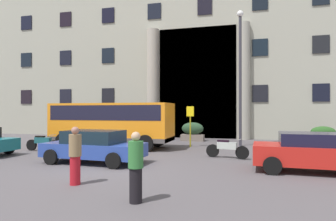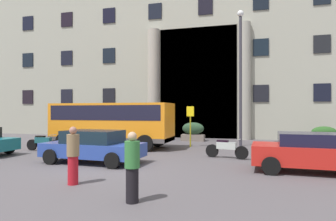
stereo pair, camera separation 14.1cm
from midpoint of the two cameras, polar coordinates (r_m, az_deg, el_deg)
The scene contains 14 objects.
ground_plane at distance 11.77m, azimuth -11.70°, elevation -10.99°, with size 80.00×64.00×0.12m, color #4E494C.
office_building_facade at distance 28.88m, azimuth 4.46°, elevation 11.52°, with size 37.14×9.77×16.03m.
orange_minibus at distance 17.57m, azimuth -10.69°, elevation -2.04°, with size 7.16×2.60×2.62m.
bus_stop_sign at distance 17.58m, azimuth 4.63°, elevation -2.22°, with size 0.44×0.08×2.45m.
hedge_planter_east at distance 21.83m, azimuth 28.44°, elevation -4.33°, with size 1.59×0.86×1.17m.
hedge_planter_far_east at distance 21.28m, azimuth 5.13°, elevation -4.22°, with size 1.65×0.79×1.35m.
hedge_planter_far_west at distance 24.24m, azimuth -14.98°, elevation -3.55°, with size 1.46×0.97×1.51m.
parked_estate_mid at distance 11.53m, azimuth 26.58°, elevation -7.28°, with size 4.09×2.19×1.38m.
white_taxi_kerbside at distance 12.63m, azimuth -14.15°, elevation -6.78°, with size 4.27×2.21×1.35m.
motorcycle_far_end at distance 13.72m, azimuth 11.51°, elevation -7.27°, with size 1.96×0.69×0.89m.
motorcycle_near_kerb at distance 17.32m, azimuth -23.19°, elevation -5.77°, with size 2.06×0.55×0.89m.
pedestrian_man_red_shirt at distance 7.00m, azimuth -6.45°, elevation -10.95°, with size 0.36×0.36×1.67m.
pedestrian_woman_with_bag at distance 9.05m, azimuth -17.70°, elevation -8.37°, with size 0.36×0.36×1.70m.
lamppost_plaza_centre at distance 18.87m, azimuth 14.25°, elevation 8.12°, with size 0.40×0.40×8.47m.
Camera 2 is at (5.27, -10.30, 2.15)m, focal length 31.08 mm.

